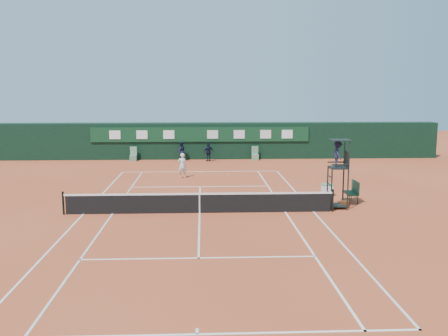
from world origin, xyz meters
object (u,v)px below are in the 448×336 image
(umpire_chair, at_px, (338,159))
(cooler, at_px, (327,190))
(player, at_px, (182,165))
(tennis_net, at_px, (199,203))
(player_bench, at_px, (353,190))

(umpire_chair, relative_size, cooler, 5.30)
(cooler, bearing_deg, player, 144.35)
(tennis_net, bearing_deg, umpire_chair, 5.67)
(umpire_chair, height_order, player_bench, umpire_chair)
(umpire_chair, bearing_deg, tennis_net, -174.33)
(tennis_net, relative_size, player, 7.83)
(umpire_chair, bearing_deg, cooler, 84.99)
(player_bench, distance_m, player, 11.82)
(tennis_net, relative_size, umpire_chair, 3.77)
(player_bench, distance_m, cooler, 1.81)
(tennis_net, relative_size, player_bench, 10.75)
(umpire_chair, xyz_separation_m, cooler, (0.26, 2.94, -2.13))
(umpire_chair, xyz_separation_m, player, (-7.98, 8.85, -1.63))
(tennis_net, height_order, player, player)
(tennis_net, distance_m, player, 9.60)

